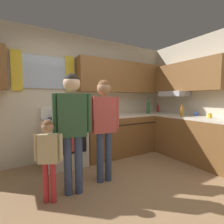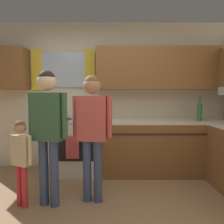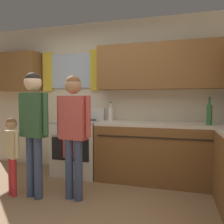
% 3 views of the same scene
% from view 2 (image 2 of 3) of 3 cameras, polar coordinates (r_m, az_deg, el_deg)
% --- Properties ---
extents(back_wall_unit, '(4.60, 0.42, 2.60)m').
position_cam_2_polar(back_wall_unit, '(3.61, -2.31, 7.50)').
color(back_wall_unit, beige).
rests_on(back_wall_unit, ground).
extents(kitchen_counter_run, '(2.28, 2.24, 0.90)m').
position_cam_2_polar(kitchen_counter_run, '(3.24, 23.70, -11.04)').
color(kitchen_counter_run, brown).
rests_on(kitchen_counter_run, ground).
extents(stove_oven, '(0.75, 0.67, 1.10)m').
position_cam_2_polar(stove_oven, '(3.48, -10.10, -9.39)').
color(stove_oven, silver).
rests_on(stove_oven, ground).
extents(bottle_milk_white, '(0.08, 0.08, 0.31)m').
position_cam_2_polar(bottle_milk_white, '(3.51, -1.37, -0.06)').
color(bottle_milk_white, white).
rests_on(bottle_milk_white, kitchen_counter_run).
extents(bottle_wine_green, '(0.08, 0.08, 0.39)m').
position_cam_2_polar(bottle_wine_green, '(3.54, 23.76, 0.12)').
color(bottle_wine_green, '#2D6633').
rests_on(bottle_wine_green, kitchen_counter_run).
extents(adult_holding_child, '(0.48, 0.24, 1.59)m').
position_cam_2_polar(adult_holding_child, '(2.43, -17.93, -2.67)').
color(adult_holding_child, '#38476B').
rests_on(adult_holding_child, ground).
extents(adult_in_plaid, '(0.48, 0.21, 1.55)m').
position_cam_2_polar(adult_in_plaid, '(2.42, -5.70, -3.19)').
color(adult_in_plaid, '#38476B').
rests_on(adult_in_plaid, ground).
extents(small_child, '(0.31, 0.19, 1.02)m').
position_cam_2_polar(small_child, '(2.59, -24.63, -10.65)').
color(small_child, red).
rests_on(small_child, ground).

